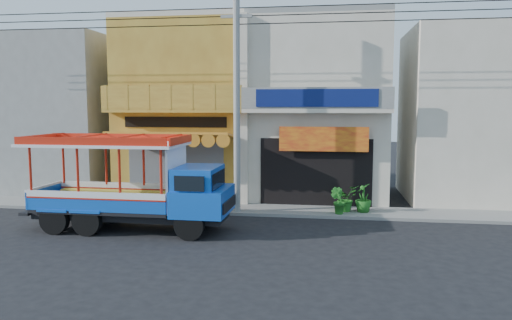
{
  "coord_description": "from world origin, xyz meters",
  "views": [
    {
      "loc": [
        2.57,
        -15.62,
        4.25
      ],
      "look_at": [
        -0.14,
        2.5,
        2.25
      ],
      "focal_mm": 35.0,
      "sensor_mm": 36.0,
      "label": 1
    }
  ],
  "objects_px": {
    "utility_pole": "(241,85)",
    "potted_plant_a": "(345,198)",
    "green_sign": "(102,195)",
    "potted_plant_b": "(338,201)",
    "potted_plant_c": "(363,198)",
    "songthaew_truck": "(144,185)"
  },
  "relations": [
    {
      "from": "utility_pole",
      "to": "potted_plant_c",
      "type": "relative_size",
      "value": 24.83
    },
    {
      "from": "songthaew_truck",
      "to": "potted_plant_b",
      "type": "xyz_separation_m",
      "value": [
        6.53,
        3.14,
        -0.94
      ]
    },
    {
      "from": "utility_pole",
      "to": "potted_plant_c",
      "type": "distance_m",
      "value": 6.46
    },
    {
      "from": "songthaew_truck",
      "to": "green_sign",
      "type": "relative_size",
      "value": 7.75
    },
    {
      "from": "green_sign",
      "to": "potted_plant_a",
      "type": "xyz_separation_m",
      "value": [
        10.1,
        0.03,
        0.13
      ]
    },
    {
      "from": "utility_pole",
      "to": "potted_plant_a",
      "type": "bearing_deg",
      "value": 9.06
    },
    {
      "from": "songthaew_truck",
      "to": "potted_plant_c",
      "type": "height_order",
      "value": "songthaew_truck"
    },
    {
      "from": "potted_plant_a",
      "to": "potted_plant_b",
      "type": "xyz_separation_m",
      "value": [
        -0.3,
        -0.53,
        -0.0
      ]
    },
    {
      "from": "potted_plant_b",
      "to": "potted_plant_c",
      "type": "distance_m",
      "value": 1.1
    },
    {
      "from": "utility_pole",
      "to": "songthaew_truck",
      "type": "xyz_separation_m",
      "value": [
        -2.77,
        -3.02,
        -3.47
      ]
    },
    {
      "from": "songthaew_truck",
      "to": "potted_plant_c",
      "type": "distance_m",
      "value": 8.39
    },
    {
      "from": "utility_pole",
      "to": "potted_plant_a",
      "type": "xyz_separation_m",
      "value": [
        4.05,
        0.65,
        -4.4
      ]
    },
    {
      "from": "potted_plant_b",
      "to": "potted_plant_a",
      "type": "bearing_deg",
      "value": -92.51
    },
    {
      "from": "green_sign",
      "to": "potted_plant_b",
      "type": "relative_size",
      "value": 0.89
    },
    {
      "from": "utility_pole",
      "to": "green_sign",
      "type": "distance_m",
      "value": 7.59
    },
    {
      "from": "potted_plant_c",
      "to": "potted_plant_b",
      "type": "bearing_deg",
      "value": -54.71
    },
    {
      "from": "potted_plant_b",
      "to": "utility_pole",
      "type": "bearing_deg",
      "value": 28.85
    },
    {
      "from": "green_sign",
      "to": "potted_plant_b",
      "type": "xyz_separation_m",
      "value": [
        9.8,
        -0.5,
        0.13
      ]
    },
    {
      "from": "songthaew_truck",
      "to": "potted_plant_b",
      "type": "bearing_deg",
      "value": 25.71
    },
    {
      "from": "green_sign",
      "to": "potted_plant_a",
      "type": "bearing_deg",
      "value": 0.15
    },
    {
      "from": "potted_plant_a",
      "to": "utility_pole",
      "type": "bearing_deg",
      "value": 145.0
    },
    {
      "from": "utility_pole",
      "to": "potted_plant_a",
      "type": "distance_m",
      "value": 6.02
    }
  ]
}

